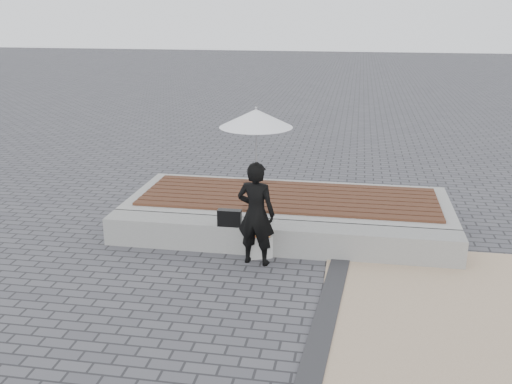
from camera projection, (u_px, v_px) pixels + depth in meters
ground at (259, 306)px, 6.72m from camera, size 80.00×80.00×0.00m
edging_band at (321, 333)px, 6.13m from camera, size 0.61×5.20×0.04m
seating_ledge at (278, 238)px, 8.16m from camera, size 5.00×0.45×0.40m
timber_platform at (289, 210)px, 9.29m from camera, size 5.00×2.00×0.40m
timber_decking at (289, 197)px, 9.22m from camera, size 4.60×1.60×0.04m
woman at (256, 214)px, 7.64m from camera, size 0.56×0.42×1.40m
parasol at (256, 118)px, 7.25m from camera, size 0.92×0.92×1.18m
handbag at (230, 218)px, 8.02m from camera, size 0.33×0.12×0.23m
canvas_tote at (259, 245)px, 7.96m from camera, size 0.37×0.27×0.36m
magazine at (259, 234)px, 7.86m from camera, size 0.35×0.28×0.01m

